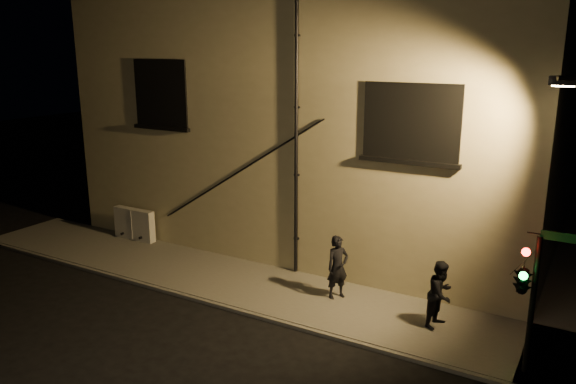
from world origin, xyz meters
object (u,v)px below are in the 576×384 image
Objects in this scene: utility_cabinet at (134,224)px; pedestrian_b at (441,294)px; traffic_signal at (524,279)px; pedestrian_a at (338,267)px.

pedestrian_b reaches higher than utility_cabinet.
utility_cabinet is 1.01× the size of pedestrian_b.
traffic_signal reaches higher than pedestrian_b.
pedestrian_b is at bearing -59.26° from pedestrian_a.
utility_cabinet is 11.40m from pedestrian_b.
traffic_signal is (1.97, -1.24, 1.29)m from pedestrian_b.
pedestrian_a is at bearing 163.33° from traffic_signal.
pedestrian_b is 0.53× the size of traffic_signal.
pedestrian_a is 2.92m from pedestrian_b.
pedestrian_b is at bearing 147.67° from traffic_signal.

